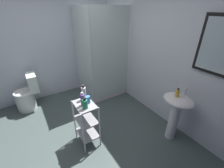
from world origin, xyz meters
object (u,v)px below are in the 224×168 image
object	(u,v)px
conditioner_bottle_purple	(83,100)
lotion_bottle_white	(84,93)
hand_soap_bottle	(177,93)
storage_cart	(86,121)
rinse_cup	(88,100)
body_wash_bottle_green	(85,104)
shower_stall	(100,76)
pedestal_sink	(176,109)
toilet	(27,96)

from	to	relation	value
conditioner_bottle_purple	lotion_bottle_white	xyz separation A→B (m)	(-0.13, 0.07, 0.01)
lotion_bottle_white	hand_soap_bottle	bearing A→B (deg)	55.58
storage_cart	lotion_bottle_white	world-z (taller)	lotion_bottle_white
rinse_cup	body_wash_bottle_green	bearing A→B (deg)	-39.71
hand_soap_bottle	lotion_bottle_white	distance (m)	1.35
storage_cart	conditioner_bottle_purple	bearing A→B (deg)	-64.68
storage_cart	rinse_cup	bearing A→B (deg)	99.79
hand_soap_bottle	rinse_cup	size ratio (longest dim) A/B	1.25
shower_stall	rinse_cup	world-z (taller)	shower_stall
pedestal_sink	toilet	xyz separation A→B (m)	(-2.17, -1.89, -0.26)
toilet	conditioner_bottle_purple	distance (m)	1.73
storage_cart	body_wash_bottle_green	distance (m)	0.39
hand_soap_bottle	body_wash_bottle_green	bearing A→B (deg)	-114.75
pedestal_sink	hand_soap_bottle	world-z (taller)	hand_soap_bottle
pedestal_sink	body_wash_bottle_green	xyz separation A→B (m)	(-0.58, -1.23, 0.23)
body_wash_bottle_green	rinse_cup	size ratio (longest dim) A/B	1.58
shower_stall	lotion_bottle_white	distance (m)	1.46
conditioner_bottle_purple	rinse_cup	world-z (taller)	conditioner_bottle_purple
toilet	hand_soap_bottle	xyz separation A→B (m)	(2.15, 1.85, 0.55)
toilet	rinse_cup	bearing A→B (deg)	26.40
shower_stall	body_wash_bottle_green	bearing A→B (deg)	-35.13
toilet	conditioner_bottle_purple	world-z (taller)	conditioner_bottle_purple
conditioner_bottle_purple	rinse_cup	distance (m)	0.09
conditioner_bottle_purple	hand_soap_bottle	bearing A→B (deg)	62.11
shower_stall	hand_soap_bottle	bearing A→B (deg)	7.75
shower_stall	body_wash_bottle_green	size ratio (longest dim) A/B	12.04
toilet	lotion_bottle_white	xyz separation A→B (m)	(1.38, 0.74, 0.53)
storage_cart	body_wash_bottle_green	bearing A→B (deg)	-15.70
conditioner_bottle_purple	body_wash_bottle_green	size ratio (longest dim) A/B	1.24
hand_soap_bottle	body_wash_bottle_green	distance (m)	1.32
pedestal_sink	body_wash_bottle_green	bearing A→B (deg)	-115.17
rinse_cup	lotion_bottle_white	bearing A→B (deg)	-177.49
toilet	hand_soap_bottle	bearing A→B (deg)	40.81
lotion_bottle_white	storage_cart	bearing A→B (deg)	-23.10
toilet	body_wash_bottle_green	xyz separation A→B (m)	(1.60, 0.66, 0.50)
body_wash_bottle_green	toilet	bearing A→B (deg)	-157.55
storage_cart	hand_soap_bottle	size ratio (longest dim) A/B	5.63
hand_soap_bottle	shower_stall	bearing A→B (deg)	-172.25
shower_stall	rinse_cup	distance (m)	1.54
storage_cart	rinse_cup	size ratio (longest dim) A/B	7.03
pedestal_sink	conditioner_bottle_purple	bearing A→B (deg)	-118.21
shower_stall	hand_soap_bottle	world-z (taller)	shower_stall
lotion_bottle_white	rinse_cup	distance (m)	0.13
storage_cart	body_wash_bottle_green	size ratio (longest dim) A/B	4.45
conditioner_bottle_purple	shower_stall	bearing A→B (deg)	143.29
conditioner_bottle_purple	lotion_bottle_white	bearing A→B (deg)	150.87
rinse_cup	storage_cart	bearing A→B (deg)	-80.21
lotion_bottle_white	body_wash_bottle_green	xyz separation A→B (m)	(0.21, -0.08, -0.03)
pedestal_sink	hand_soap_bottle	size ratio (longest dim) A/B	6.16
body_wash_bottle_green	lotion_bottle_white	bearing A→B (deg)	159.94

